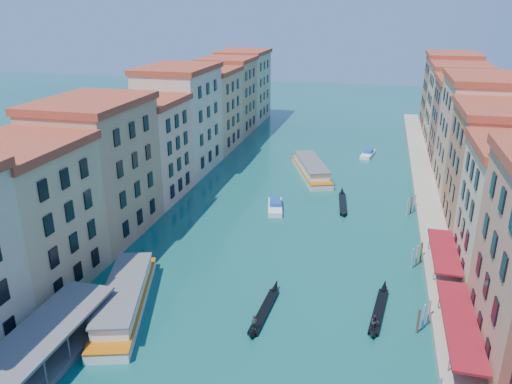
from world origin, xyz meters
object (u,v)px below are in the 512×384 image
at_px(vaporetto_stop, 48,348).
at_px(gondola_right, 378,311).
at_px(gondola_fore, 264,310).
at_px(vaporetto_far, 311,169).
at_px(vaporetto_near, 125,298).

xyz_separation_m(vaporetto_stop, gondola_right, (30.54, 15.48, -0.99)).
height_order(vaporetto_stop, gondola_right, vaporetto_stop).
distance_m(vaporetto_stop, gondola_fore, 22.20).
xyz_separation_m(gondola_fore, gondola_right, (12.30, 2.85, 0.06)).
bearing_deg(gondola_right, vaporetto_stop, -146.71).
relative_size(vaporetto_far, gondola_fore, 1.68).
height_order(vaporetto_near, gondola_right, vaporetto_near).
xyz_separation_m(vaporetto_stop, gondola_fore, (18.23, 12.63, -1.05)).
bearing_deg(vaporetto_near, vaporetto_far, 58.18).
bearing_deg(vaporetto_near, gondola_fore, -6.77).
xyz_separation_m(vaporetto_far, gondola_fore, (1.80, -49.07, -0.90)).
xyz_separation_m(vaporetto_near, vaporetto_far, (13.62, 51.89, 0.01)).
xyz_separation_m(vaporetto_stop, vaporetto_far, (16.43, 61.70, -0.15)).
distance_m(vaporetto_near, vaporetto_far, 53.65).
bearing_deg(vaporetto_far, vaporetto_near, -125.22).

